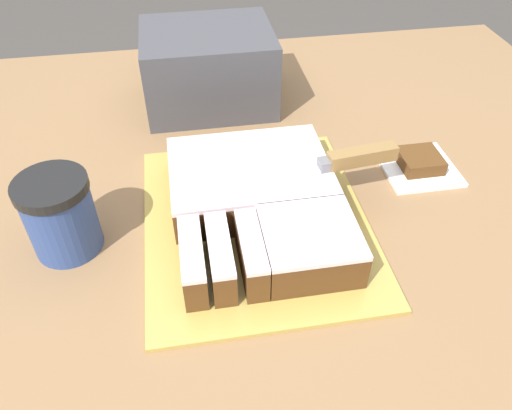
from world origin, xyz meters
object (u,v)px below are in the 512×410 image
at_px(cake_board, 256,221).
at_px(brownie, 420,161).
at_px(knife, 344,160).
at_px(coffee_cup, 60,215).
at_px(storage_box, 209,68).
at_px(cake, 258,203).

distance_m(cake_board, brownie, 0.29).
bearing_deg(cake_board, knife, 13.43).
relative_size(coffee_cup, storage_box, 0.47).
relative_size(knife, coffee_cup, 2.66).
height_order(cake_board, coffee_cup, coffee_cup).
distance_m(cake, storage_box, 0.35).
relative_size(cake_board, storage_box, 1.59).
height_order(cake_board, knife, knife).
bearing_deg(coffee_cup, storage_box, 57.08).
distance_m(cake_board, knife, 0.15).
relative_size(cake_board, knife, 1.26).
relative_size(cake_board, coffee_cup, 3.36).
bearing_deg(knife, cake, 5.74).
bearing_deg(brownie, cake, -164.60).
xyz_separation_m(cake, storage_box, (-0.03, 0.34, 0.04)).
bearing_deg(storage_box, coffee_cup, -122.92).
distance_m(cake, coffee_cup, 0.26).
height_order(brownie, storage_box, storage_box).
distance_m(coffee_cup, storage_box, 0.42).
bearing_deg(knife, storage_box, -69.52).
height_order(cake, brownie, cake).
relative_size(cake_board, cake, 1.29).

